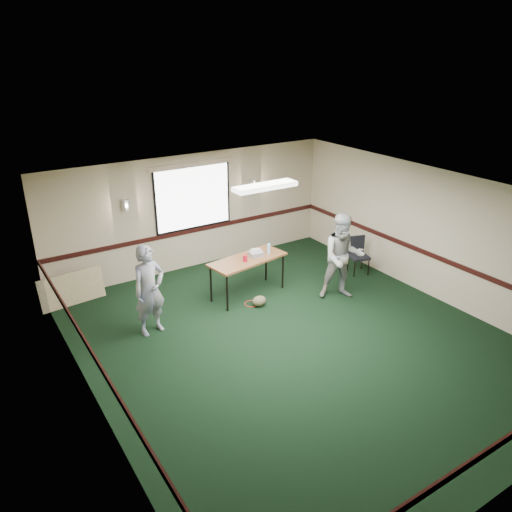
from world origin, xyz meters
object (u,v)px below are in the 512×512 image
folding_table (248,261)px  projector (256,254)px  person_right (343,257)px  conference_chair (358,252)px  person_left (149,290)px

folding_table → projector: 0.25m
projector → person_right: 1.80m
folding_table → person_right: size_ratio=0.96×
folding_table → projector: projector is taller
folding_table → conference_chair: 2.81m
projector → conference_chair: (2.55, -0.40, -0.39)m
person_left → person_right: (3.87, -0.83, 0.06)m
conference_chair → person_left: size_ratio=0.50×
projector → person_left: bearing=-168.1°
projector → person_right: (1.38, -1.16, 0.03)m
conference_chair → person_left: (-5.05, 0.08, 0.36)m
person_left → person_right: 3.96m
conference_chair → person_left: person_left is taller
folding_table → projector: size_ratio=6.28×
projector → person_left: person_left is taller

